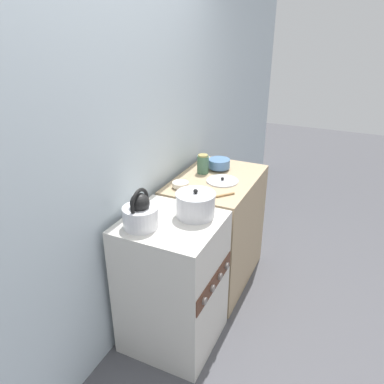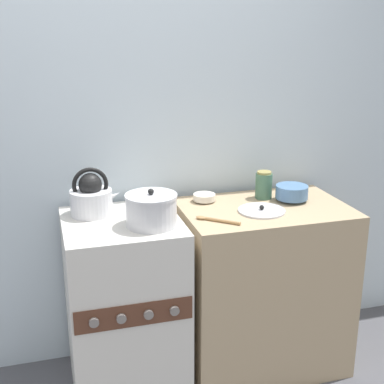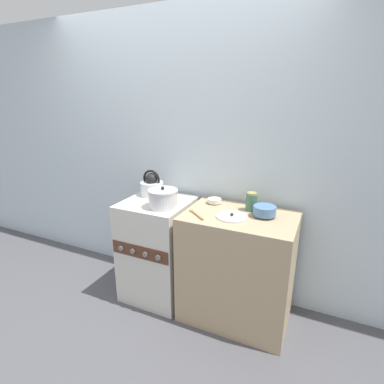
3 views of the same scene
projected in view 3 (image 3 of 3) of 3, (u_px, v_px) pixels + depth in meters
name	position (u px, v px, depth m)	size (l,w,h in m)	color
ground_plane	(143.00, 310.00, 2.60)	(12.00, 12.00, 0.00)	#4C4C51
wall_back	(176.00, 155.00, 2.77)	(7.00, 0.06, 2.50)	silver
stove	(158.00, 249.00, 2.70)	(0.55, 0.59, 0.91)	beige
counter	(237.00, 267.00, 2.41)	(0.85, 0.57, 0.91)	tan
kettle	(152.00, 186.00, 2.70)	(0.25, 0.20, 0.24)	silver
cooking_pot	(163.00, 198.00, 2.40)	(0.24, 0.24, 0.18)	silver
enamel_bowl	(265.00, 211.00, 2.23)	(0.17, 0.17, 0.08)	#4C729E
small_ceramic_bowl	(214.00, 201.00, 2.52)	(0.12, 0.12, 0.04)	beige
storage_jar	(251.00, 202.00, 2.35)	(0.09, 0.09, 0.15)	#3F664C
loose_pot_lid	(232.00, 216.00, 2.23)	(0.24, 0.24, 0.03)	silver
wooden_spoon	(195.00, 214.00, 2.28)	(0.19, 0.16, 0.02)	#A37A4C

